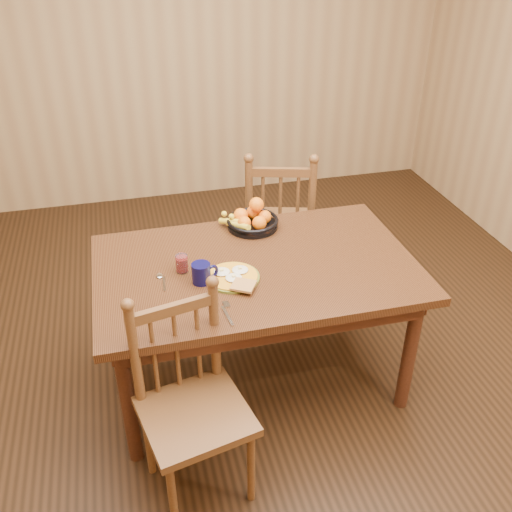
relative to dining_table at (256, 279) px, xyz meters
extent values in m
cube|color=black|center=(0.00, 0.00, -0.67)|extent=(4.50, 5.00, 0.01)
cube|color=#926F49|center=(0.00, 2.50, 0.68)|extent=(4.50, 0.01, 2.70)
cube|color=black|center=(0.00, 0.00, 0.06)|extent=(1.60, 1.00, 0.04)
cube|color=black|center=(0.00, 0.42, -0.01)|extent=(1.40, 0.04, 0.10)
cube|color=black|center=(0.00, -0.42, -0.01)|extent=(1.40, 0.04, 0.10)
cube|color=black|center=(0.72, 0.00, -0.01)|extent=(0.04, 0.84, 0.10)
cube|color=black|center=(-0.72, 0.00, -0.01)|extent=(0.04, 0.84, 0.10)
cylinder|color=black|center=(-0.70, -0.40, -0.31)|extent=(0.07, 0.07, 0.70)
cylinder|color=black|center=(0.70, -0.40, -0.31)|extent=(0.07, 0.07, 0.70)
cylinder|color=black|center=(-0.70, 0.40, -0.31)|extent=(0.07, 0.07, 0.70)
cylinder|color=black|center=(0.70, 0.40, -0.31)|extent=(0.07, 0.07, 0.70)
cube|color=#462815|center=(0.37, 0.85, -0.19)|extent=(0.57, 0.56, 0.04)
cylinder|color=#462815|center=(0.60, 0.97, -0.44)|extent=(0.04, 0.04, 0.46)
cylinder|color=#462815|center=(0.24, 1.07, -0.44)|extent=(0.04, 0.04, 0.46)
cylinder|color=#462815|center=(0.51, 0.62, -0.44)|extent=(0.04, 0.04, 0.46)
cylinder|color=#462815|center=(0.14, 0.73, -0.44)|extent=(0.04, 0.04, 0.46)
cylinder|color=#462815|center=(0.50, 0.60, 0.09)|extent=(0.05, 0.05, 0.55)
cylinder|color=#462815|center=(0.13, 0.70, 0.09)|extent=(0.05, 0.05, 0.55)
cylinder|color=#462815|center=(0.32, 0.65, 0.03)|extent=(0.02, 0.02, 0.42)
cube|color=#462815|center=(0.32, 0.65, 0.28)|extent=(0.38, 0.14, 0.05)
cube|color=#462815|center=(-0.42, -0.63, -0.22)|extent=(0.51, 0.50, 0.04)
cylinder|color=#462815|center=(-0.56, -0.83, -0.45)|extent=(0.04, 0.04, 0.43)
cylinder|color=#462815|center=(-0.21, -0.76, -0.45)|extent=(0.04, 0.04, 0.43)
cylinder|color=#462815|center=(-0.63, -0.50, -0.45)|extent=(0.04, 0.04, 0.43)
cylinder|color=#462815|center=(-0.28, -0.43, -0.45)|extent=(0.04, 0.04, 0.43)
cylinder|color=#462815|center=(-0.64, -0.49, 0.04)|extent=(0.04, 0.04, 0.52)
cylinder|color=#462815|center=(-0.29, -0.41, 0.04)|extent=(0.04, 0.04, 0.52)
cylinder|color=#462815|center=(-0.46, -0.45, -0.01)|extent=(0.02, 0.02, 0.40)
cube|color=#462815|center=(-0.46, -0.45, 0.22)|extent=(0.36, 0.10, 0.05)
cylinder|color=#59601E|center=(-0.14, -0.09, 0.09)|extent=(0.26, 0.26, 0.01)
cylinder|color=orange|center=(-0.14, -0.09, 0.10)|extent=(0.24, 0.24, 0.01)
ellipsoid|color=silver|center=(-0.19, -0.06, 0.11)|extent=(0.08, 0.08, 0.01)
cube|color=#F2E08C|center=(-0.19, -0.06, 0.12)|extent=(0.02, 0.02, 0.01)
ellipsoid|color=silver|center=(-0.10, -0.06, 0.11)|extent=(0.08, 0.08, 0.01)
cube|color=#F2E08C|center=(-0.10, -0.06, 0.12)|extent=(0.02, 0.02, 0.01)
ellipsoid|color=silver|center=(-0.14, -0.12, 0.11)|extent=(0.08, 0.08, 0.01)
cube|color=#F2E08C|center=(-0.14, -0.12, 0.12)|extent=(0.02, 0.02, 0.01)
cube|color=brown|center=(-0.11, -0.20, 0.11)|extent=(0.14, 0.14, 0.01)
cube|color=silver|center=(-0.22, -0.38, 0.09)|extent=(0.03, 0.15, 0.00)
cube|color=silver|center=(-0.21, -0.29, 0.09)|extent=(0.03, 0.05, 0.00)
cube|color=silver|center=(-0.47, -0.07, 0.09)|extent=(0.02, 0.12, 0.00)
ellipsoid|color=silver|center=(-0.48, 0.01, 0.09)|extent=(0.03, 0.04, 0.01)
cylinder|color=black|center=(-0.29, -0.09, 0.13)|extent=(0.09, 0.09, 0.10)
torus|color=black|center=(-0.24, -0.09, 0.13)|extent=(0.07, 0.04, 0.07)
cylinder|color=black|center=(-0.29, -0.09, 0.18)|extent=(0.08, 0.08, 0.00)
cylinder|color=silver|center=(-0.37, 0.03, 0.13)|extent=(0.06, 0.06, 0.09)
cylinder|color=maroon|center=(-0.37, 0.03, 0.12)|extent=(0.05, 0.05, 0.07)
cylinder|color=black|center=(0.08, 0.38, 0.09)|extent=(0.28, 0.28, 0.02)
torus|color=black|center=(0.08, 0.38, 0.13)|extent=(0.29, 0.29, 0.02)
cylinder|color=black|center=(0.08, 0.38, 0.09)|extent=(0.10, 0.10, 0.01)
sphere|color=orange|center=(0.15, 0.38, 0.14)|extent=(0.07, 0.07, 0.07)
sphere|color=orange|center=(0.10, 0.45, 0.14)|extent=(0.08, 0.08, 0.08)
sphere|color=orange|center=(0.02, 0.42, 0.15)|extent=(0.08, 0.08, 0.08)
sphere|color=orange|center=(0.02, 0.34, 0.14)|extent=(0.07, 0.07, 0.07)
sphere|color=orange|center=(0.10, 0.31, 0.14)|extent=(0.08, 0.08, 0.08)
sphere|color=orange|center=(0.11, 0.41, 0.21)|extent=(0.08, 0.08, 0.08)
cylinder|color=yellow|center=(-0.01, 0.34, 0.13)|extent=(0.10, 0.17, 0.07)
cylinder|color=yellow|center=(-0.03, 0.39, 0.13)|extent=(0.14, 0.15, 0.07)
camera|label=1|loc=(-0.59, -2.33, 1.62)|focal=40.00mm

